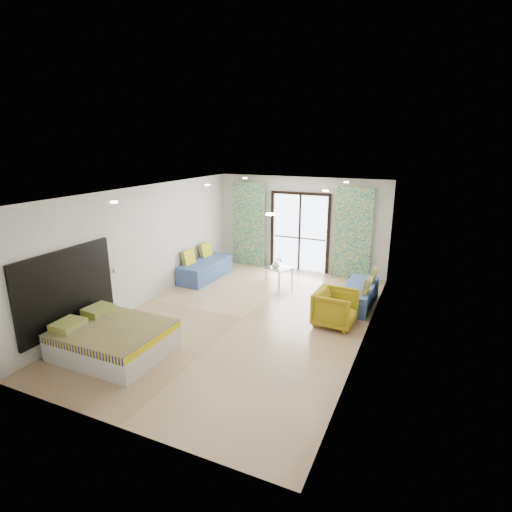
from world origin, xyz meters
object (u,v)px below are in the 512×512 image
at_px(daybed_right, 359,294).
at_px(daybed_left, 205,269).
at_px(armchair, 335,306).
at_px(coffee_table, 279,269).
at_px(bed, 113,339).

bearing_deg(daybed_right, daybed_left, 178.78).
bearing_deg(armchair, coffee_table, 47.39).
xyz_separation_m(coffee_table, armchair, (2.01, -2.04, 0.07)).
relative_size(bed, coffee_table, 2.42).
xyz_separation_m(bed, daybed_right, (3.59, 4.02, -0.01)).
height_order(coffee_table, armchair, armchair).
bearing_deg(daybed_right, armchair, -100.74).
distance_m(daybed_left, coffee_table, 2.05).
bearing_deg(coffee_table, armchair, -45.52).
distance_m(bed, coffee_table, 4.97).
xyz_separation_m(bed, daybed_left, (-0.64, 4.18, 0.01)).
bearing_deg(daybed_left, armchair, -18.34).
height_order(bed, daybed_left, daybed_left).
distance_m(bed, daybed_right, 5.39).
distance_m(daybed_right, coffee_table, 2.40).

